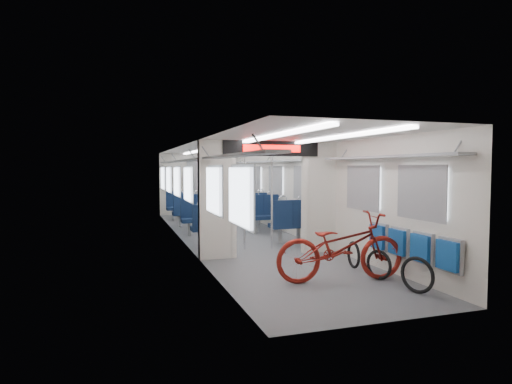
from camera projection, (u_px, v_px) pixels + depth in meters
carriage at (245, 179)px, 10.26m from camera, size 12.00×12.02×2.31m
bicycle at (340, 247)px, 6.64m from camera, size 2.13×0.95×1.08m
flip_bench at (410, 245)px, 6.59m from camera, size 0.12×2.07×0.47m
bike_hoop_a at (417, 277)px, 6.01m from camera, size 0.22×0.51×0.53m
bike_hoop_b at (379, 266)px, 6.75m from camera, size 0.20×0.47×0.48m
bike_hoop_c at (354, 256)px, 7.51m from camera, size 0.11×0.48×0.48m
seat_bay_near_left at (204, 219)px, 10.40m from camera, size 0.88×1.94×1.06m
seat_bay_near_right at (276, 215)px, 10.95m from camera, size 0.93×2.19×1.13m
seat_bay_far_left at (184, 206)px, 13.57m from camera, size 0.91×2.05×1.09m
seat_bay_far_right at (243, 205)px, 13.81m from camera, size 0.93×2.17×1.13m
stanchion_near_left at (245, 196)px, 9.21m from camera, size 0.04×0.04×2.30m
stanchion_near_right at (272, 196)px, 9.28m from camera, size 0.05×0.05×2.30m
stanchion_far_left at (213, 190)px, 11.93m from camera, size 0.04×0.04×2.30m
stanchion_far_right at (230, 189)px, 12.54m from camera, size 0.05×0.05×2.30m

